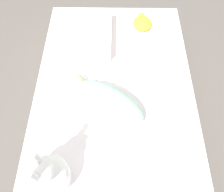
# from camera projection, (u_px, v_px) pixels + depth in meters

# --- Properties ---
(ground_plane) EXTENTS (12.00, 12.00, 0.00)m
(ground_plane) POSITION_uv_depth(u_px,v_px,m) (114.00, 111.00, 1.45)
(ground_plane) COLOR #514C47
(bed_mattress) EXTENTS (1.44, 0.90, 0.24)m
(bed_mattress) POSITION_uv_depth(u_px,v_px,m) (114.00, 102.00, 1.34)
(bed_mattress) COLOR white
(bed_mattress) RESTS_ON ground_plane
(burp_cloth) EXTENTS (0.18, 0.15, 0.02)m
(burp_cloth) POSITION_uv_depth(u_px,v_px,m) (83.00, 85.00, 1.25)
(burp_cloth) COLOR white
(burp_cloth) RESTS_ON bed_mattress
(swaddled_baby) EXTENTS (0.36, 0.45, 0.15)m
(swaddled_baby) POSITION_uv_depth(u_px,v_px,m) (106.00, 100.00, 1.13)
(swaddled_baby) COLOR #99D6B2
(swaddled_baby) RESTS_ON bed_mattress
(pillow) EXTENTS (0.36, 0.34, 0.10)m
(pillow) POSITION_uv_depth(u_px,v_px,m) (85.00, 36.00, 1.39)
(pillow) COLOR white
(pillow) RESTS_ON bed_mattress
(bunny_plush) EXTENTS (0.19, 0.19, 0.35)m
(bunny_plush) POSITION_uv_depth(u_px,v_px,m) (47.00, 176.00, 0.90)
(bunny_plush) COLOR white
(bunny_plush) RESTS_ON bed_mattress
(turtle_plush) EXTENTS (0.17, 0.12, 0.07)m
(turtle_plush) POSITION_uv_depth(u_px,v_px,m) (142.00, 23.00, 1.47)
(turtle_plush) COLOR yellow
(turtle_plush) RESTS_ON bed_mattress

